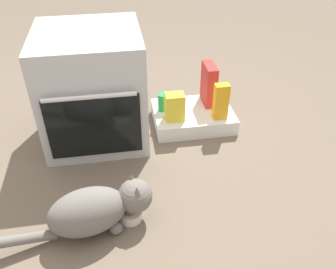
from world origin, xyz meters
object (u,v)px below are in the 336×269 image
object	(u,v)px
cat	(96,209)
cereal_box	(209,84)
soda_can	(163,102)
food_bowl	(130,214)
oven	(93,87)
juice_carton	(221,102)
pantry_cabinet	(193,116)
snack_bag	(175,107)

from	to	relation	value
cat	cereal_box	distance (m)	1.17
soda_can	food_bowl	bearing A→B (deg)	-109.71
oven	juice_carton	xyz separation A→B (m)	(0.78, -0.09, -0.12)
juice_carton	cereal_box	xyz separation A→B (m)	(-0.03, 0.20, 0.02)
pantry_cabinet	cat	world-z (taller)	cat
cereal_box	food_bowl	bearing A→B (deg)	-125.49
pantry_cabinet	cereal_box	size ratio (longest dim) A/B	1.88
juice_carton	cereal_box	distance (m)	0.20
juice_carton	food_bowl	bearing A→B (deg)	-134.17
snack_bag	soda_can	size ratio (longest dim) A/B	1.50
cat	juice_carton	bearing A→B (deg)	29.11
cat	soda_can	world-z (taller)	cat
soda_can	cereal_box	size ratio (longest dim) A/B	0.43
oven	juice_carton	distance (m)	0.80
food_bowl	juice_carton	xyz separation A→B (m)	(0.64, 0.66, 0.19)
juice_carton	soda_can	size ratio (longest dim) A/B	2.00
pantry_cabinet	cat	distance (m)	1.03
food_bowl	cat	bearing A→B (deg)	-168.06
pantry_cabinet	snack_bag	world-z (taller)	snack_bag
pantry_cabinet	cereal_box	world-z (taller)	cereal_box
food_bowl	cat	world-z (taller)	cat
oven	soda_can	world-z (taller)	oven
food_bowl	juice_carton	distance (m)	0.93
food_bowl	soda_can	world-z (taller)	soda_can
pantry_cabinet	soda_can	xyz separation A→B (m)	(-0.20, 0.04, 0.11)
cat	soda_can	xyz separation A→B (m)	(0.44, 0.84, 0.04)
food_bowl	cat	distance (m)	0.18
juice_carton	snack_bag	bearing A→B (deg)	173.74
oven	soda_can	size ratio (longest dim) A/B	5.72
juice_carton	pantry_cabinet	bearing A→B (deg)	142.76
cat	juice_carton	world-z (taller)	juice_carton
pantry_cabinet	cereal_box	xyz separation A→B (m)	(0.12, 0.08, 0.19)
juice_carton	soda_can	bearing A→B (deg)	156.73
snack_bag	food_bowl	bearing A→B (deg)	-116.70
food_bowl	cat	xyz separation A→B (m)	(-0.15, -0.03, 0.10)
oven	cereal_box	xyz separation A→B (m)	(0.76, 0.10, -0.10)
juice_carton	cereal_box	bearing A→B (deg)	98.01
oven	pantry_cabinet	distance (m)	0.70
cereal_box	cat	bearing A→B (deg)	-130.69
cat	cereal_box	bearing A→B (deg)	37.37
food_bowl	cereal_box	world-z (taller)	cereal_box
pantry_cabinet	juice_carton	xyz separation A→B (m)	(0.15, -0.11, 0.17)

